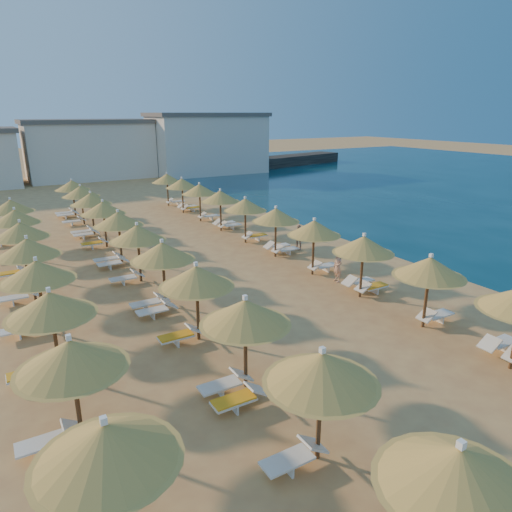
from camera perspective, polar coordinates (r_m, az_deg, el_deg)
ground at (r=19.46m, az=3.72°, el=-7.13°), size 220.00×220.00×0.00m
jetty at (r=71.92m, az=1.65°, el=11.62°), size 30.11×10.81×1.50m
hotel_blocks at (r=62.01m, az=-19.03°, el=12.50°), size 46.63×11.58×8.10m
parasol_row_east at (r=24.79m, az=4.75°, el=4.26°), size 2.76×42.09×3.03m
parasol_row_west at (r=21.30m, az=-13.23°, el=1.65°), size 2.76×42.09×3.03m
parasol_row_inland at (r=20.48m, az=-26.20°, el=-0.36°), size 2.76×27.78×3.03m
loungers at (r=22.48m, az=-7.18°, el=-2.82°), size 15.96×39.91×0.66m
beachgoer_a at (r=22.99m, az=10.18°, el=-1.32°), size 0.43×0.61×1.57m
beachgoer_c at (r=28.13m, az=5.34°, el=2.36°), size 0.82×0.99×1.57m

